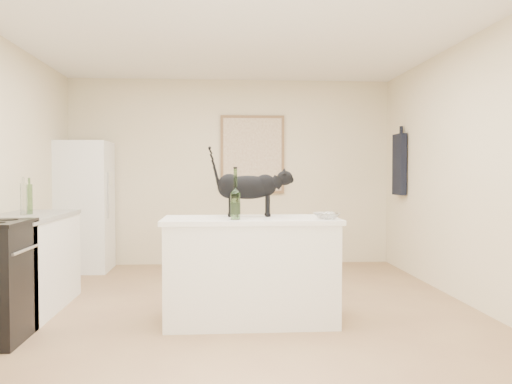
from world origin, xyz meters
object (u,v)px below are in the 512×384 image
object	(u,v)px
wine_bottle	(235,196)
glass_bowl	(327,216)
fridge	(84,206)
black_cat	(248,190)

from	to	relation	value
wine_bottle	glass_bowl	bearing A→B (deg)	-0.38
fridge	glass_bowl	distance (m)	3.81
black_cat	wine_bottle	distance (m)	0.33
fridge	glass_bowl	world-z (taller)	fridge
wine_bottle	black_cat	bearing A→B (deg)	68.69
black_cat	glass_bowl	distance (m)	0.75
fridge	black_cat	distance (m)	3.16
black_cat	glass_bowl	xyz separation A→B (m)	(0.65, -0.31, -0.20)
black_cat	wine_bottle	bearing A→B (deg)	-110.79
fridge	black_cat	world-z (taller)	fridge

